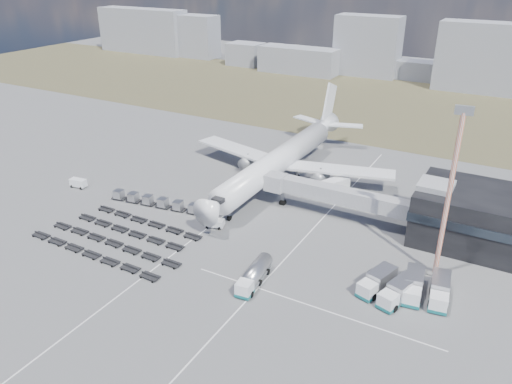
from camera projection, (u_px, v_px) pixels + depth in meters
The scene contains 16 objects.
ground at pixel (204, 240), 92.59m from camera, with size 420.00×420.00×0.00m, color #565659.
grass_strip at pixel (378, 103), 179.47m from camera, with size 420.00×90.00×0.01m, color #48452B.
lane_markings at pixel (257, 246), 90.64m from camera, with size 47.12×110.00×0.01m.
terminal at pixel (502, 222), 88.20m from camera, with size 30.40×16.40×11.00m.
jet_bridge at pixel (327, 193), 99.55m from camera, with size 30.30×3.80×7.05m.
airliner at pixel (282, 158), 115.91m from camera, with size 51.59×64.53×17.62m.
skyline at pixel (385, 54), 212.40m from camera, with size 316.55×25.66×25.96m.
fuel_tanker at pixel (254, 275), 79.74m from camera, with size 3.37×9.91×3.14m.
pushback_tug at pixel (215, 223), 96.87m from camera, with size 3.60×2.02×1.59m, color white.
utility_van at pixel (78, 183), 113.55m from camera, with size 3.74×1.69×2.04m, color white.
catering_truck at pixel (335, 187), 110.56m from camera, with size 5.33×7.28×3.10m.
service_trucks_near at pixel (387, 287), 76.73m from camera, with size 8.35×9.17×3.07m.
service_trucks_far at pixel (426, 288), 76.37m from camera, with size 7.57×8.68×3.17m.
uld_row at pixel (155, 201), 104.79m from camera, with size 21.34×4.69×1.93m.
baggage_dollies at pixel (119, 237), 92.83m from camera, with size 31.11×15.83×0.80m.
floodlight_mast at pixel (449, 196), 76.72m from camera, with size 2.71×2.21×28.56m.
Camera 1 is at (47.48, -65.04, 47.57)m, focal length 35.00 mm.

